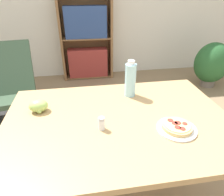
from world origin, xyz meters
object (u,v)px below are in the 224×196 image
(pizza_on_plate, at_px, (177,127))
(drink_bottle, at_px, (130,80))
(lounge_chair_near, at_px, (9,101))
(potted_plant_floor, at_px, (212,64))
(grape_bunch, at_px, (39,106))
(salt_shaker, at_px, (102,124))
(bookshelf, at_px, (87,42))

(pizza_on_plate, height_order, drink_bottle, drink_bottle)
(lounge_chair_near, bearing_deg, potted_plant_floor, 3.03)
(pizza_on_plate, relative_size, grape_bunch, 1.87)
(grape_bunch, xyz_separation_m, potted_plant_floor, (2.28, 1.59, -0.42))
(salt_shaker, height_order, bookshelf, bookshelf)
(drink_bottle, bearing_deg, grape_bunch, -169.31)
(grape_bunch, bearing_deg, lounge_chair_near, 119.12)
(pizza_on_plate, distance_m, drink_bottle, 0.46)
(lounge_chair_near, xyz_separation_m, bookshelf, (0.96, 1.22, 0.34))
(bookshelf, bearing_deg, pizza_on_plate, -81.84)
(pizza_on_plate, height_order, lounge_chair_near, lounge_chair_near)
(drink_bottle, bearing_deg, lounge_chair_near, 141.95)
(grape_bunch, distance_m, salt_shaker, 0.43)
(salt_shaker, bearing_deg, lounge_chair_near, 126.39)
(potted_plant_floor, bearing_deg, salt_shaker, -136.46)
(lounge_chair_near, xyz_separation_m, potted_plant_floor, (2.85, 0.56, 0.08))
(pizza_on_plate, distance_m, grape_bunch, 0.81)
(grape_bunch, bearing_deg, salt_shaker, -33.35)
(salt_shaker, xyz_separation_m, potted_plant_floor, (1.92, 1.82, -0.42))
(salt_shaker, bearing_deg, drink_bottle, 55.73)
(bookshelf, relative_size, potted_plant_floor, 1.95)
(pizza_on_plate, relative_size, salt_shaker, 2.82)
(grape_bunch, relative_size, potted_plant_floor, 0.16)
(bookshelf, distance_m, potted_plant_floor, 2.02)
(drink_bottle, relative_size, potted_plant_floor, 0.36)
(lounge_chair_near, bearing_deg, salt_shaker, -61.67)
(drink_bottle, bearing_deg, bookshelf, 95.56)
(lounge_chair_near, height_order, bookshelf, bookshelf)
(drink_bottle, height_order, lounge_chair_near, drink_bottle)
(salt_shaker, relative_size, lounge_chair_near, 0.08)
(lounge_chair_near, bearing_deg, grape_bunch, -68.94)
(drink_bottle, bearing_deg, pizza_on_plate, -69.19)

